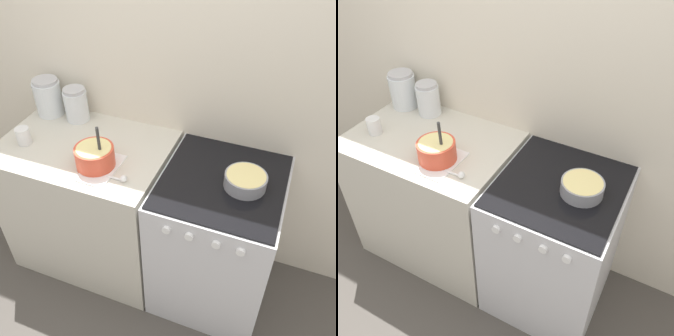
% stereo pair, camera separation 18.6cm
% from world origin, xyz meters
% --- Properties ---
extents(ground_plane, '(12.00, 12.00, 0.00)m').
position_xyz_m(ground_plane, '(0.00, 0.00, 0.00)').
color(ground_plane, '#4C4742').
extents(wall_back, '(4.91, 0.05, 2.40)m').
position_xyz_m(wall_back, '(0.00, 0.69, 1.20)').
color(wall_back, beige).
rests_on(wall_back, ground_plane).
extents(countertop_cabinet, '(0.95, 0.67, 0.91)m').
position_xyz_m(countertop_cabinet, '(-0.48, 0.33, 0.46)').
color(countertop_cabinet, beige).
rests_on(countertop_cabinet, ground_plane).
extents(stove, '(0.63, 0.68, 0.91)m').
position_xyz_m(stove, '(0.33, 0.33, 0.46)').
color(stove, silver).
rests_on(stove, ground_plane).
extents(mixing_bowl, '(0.20, 0.20, 0.25)m').
position_xyz_m(mixing_bowl, '(-0.32, 0.20, 0.98)').
color(mixing_bowl, '#D84C33').
rests_on(mixing_bowl, countertop_cabinet).
extents(baking_pan, '(0.21, 0.21, 0.07)m').
position_xyz_m(baking_pan, '(0.44, 0.33, 0.95)').
color(baking_pan, gray).
rests_on(baking_pan, stove).
extents(storage_jar_left, '(0.17, 0.17, 0.23)m').
position_xyz_m(storage_jar_left, '(-0.84, 0.57, 1.01)').
color(storage_jar_left, silver).
rests_on(storage_jar_left, countertop_cabinet).
extents(storage_jar_middle, '(0.14, 0.14, 0.21)m').
position_xyz_m(storage_jar_middle, '(-0.64, 0.57, 1.00)').
color(storage_jar_middle, silver).
rests_on(storage_jar_middle, countertop_cabinet).
extents(tin_can, '(0.08, 0.08, 0.10)m').
position_xyz_m(tin_can, '(-0.79, 0.24, 0.96)').
color(tin_can, silver).
rests_on(tin_can, countertop_cabinet).
extents(recipe_page, '(0.17, 0.28, 0.01)m').
position_xyz_m(recipe_page, '(-0.28, 0.19, 0.91)').
color(recipe_page, white).
rests_on(recipe_page, countertop_cabinet).
extents(measuring_spoon, '(0.12, 0.04, 0.04)m').
position_xyz_m(measuring_spoon, '(-0.14, 0.15, 0.93)').
color(measuring_spoon, white).
rests_on(measuring_spoon, countertop_cabinet).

